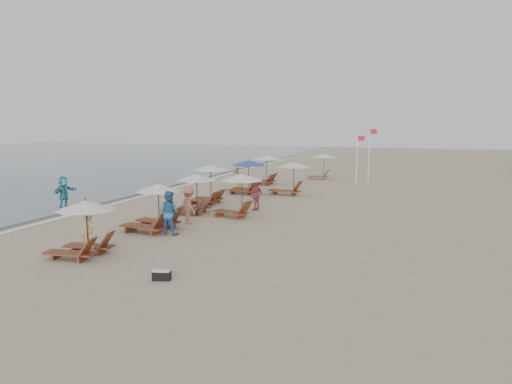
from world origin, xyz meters
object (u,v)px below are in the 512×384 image
(lounger_station_0, at_px, (82,228))
(beachgoer_mid_b, at_px, (189,206))
(duffel_bag, at_px, (162,275))
(inland_station_0, at_px, (237,191))
(waterline_walker, at_px, (64,192))
(lounger_station_3, at_px, (208,183))
(inland_station_2, at_px, (322,162))
(inland_station_1, at_px, (289,176))
(beachgoer_far_b, at_px, (236,178))
(lounger_station_2, at_px, (194,192))
(beachgoer_mid_a, at_px, (169,213))
(beachgoer_far_a, at_px, (256,196))
(flag_pole_near, at_px, (357,156))
(lounger_station_1, at_px, (153,210))
(beachgoer_near, at_px, (89,234))
(lounger_station_4, at_px, (246,176))
(lounger_station_5, at_px, (264,169))

(lounger_station_0, height_order, beachgoer_mid_b, lounger_station_0)
(duffel_bag, bearing_deg, inland_station_0, 98.07)
(beachgoer_mid_b, height_order, waterline_walker, waterline_walker)
(lounger_station_3, relative_size, inland_station_2, 0.94)
(inland_station_1, height_order, inland_station_2, same)
(inland_station_0, distance_m, beachgoer_far_b, 9.74)
(lounger_station_0, height_order, waterline_walker, lounger_station_0)
(beachgoer_mid_b, bearing_deg, duffel_bag, 151.04)
(lounger_station_2, relative_size, beachgoer_mid_a, 1.27)
(waterline_walker, bearing_deg, lounger_station_0, -133.38)
(beachgoer_far_a, relative_size, duffel_bag, 2.70)
(beachgoer_mid_a, height_order, flag_pole_near, flag_pole_near)
(inland_station_1, distance_m, waterline_walker, 14.07)
(duffel_bag, distance_m, flag_pole_near, 24.55)
(beachgoer_mid_b, bearing_deg, lounger_station_1, 102.80)
(inland_station_1, distance_m, beachgoer_near, 16.78)
(lounger_station_4, relative_size, lounger_station_5, 1.04)
(inland_station_0, bearing_deg, inland_station_1, 86.03)
(lounger_station_1, distance_m, inland_station_0, 4.77)
(duffel_bag, bearing_deg, lounger_station_0, 161.73)
(beachgoer_far_a, height_order, beachgoer_far_b, beachgoer_far_b)
(inland_station_2, xyz_separation_m, duffel_bag, (0.51, -27.78, -1.29))
(lounger_station_5, xyz_separation_m, beachgoer_mid_a, (1.38, -17.39, -0.24))
(lounger_station_5, distance_m, duffel_bag, 23.07)
(inland_station_1, xyz_separation_m, beachgoer_mid_b, (-2.12, -10.47, -0.39))
(waterline_walker, xyz_separation_m, duffel_bag, (11.67, -9.03, -0.75))
(beachgoer_far_b, bearing_deg, beachgoer_mid_a, -148.67)
(lounger_station_4, xyz_separation_m, beachgoer_near, (-0.07, -16.13, -0.44))
(lounger_station_1, xyz_separation_m, inland_station_0, (2.44, 4.08, 0.44))
(inland_station_2, relative_size, beachgoer_far_a, 1.59)
(beachgoer_mid_a, height_order, beachgoer_mid_b, beachgoer_mid_a)
(inland_station_0, distance_m, waterline_walker, 10.32)
(duffel_bag, bearing_deg, lounger_station_2, 111.45)
(inland_station_0, height_order, beachgoer_mid_a, inland_station_0)
(lounger_station_0, height_order, lounger_station_2, lounger_station_2)
(inland_station_2, height_order, beachgoer_mid_a, inland_station_2)
(lounger_station_3, distance_m, lounger_station_4, 4.64)
(beachgoer_near, height_order, waterline_walker, waterline_walker)
(beachgoer_mid_a, relative_size, beachgoer_far_a, 1.16)
(lounger_station_3, bearing_deg, lounger_station_2, -78.90)
(beachgoer_near, height_order, duffel_bag, beachgoer_near)
(lounger_station_1, bearing_deg, inland_station_0, 59.14)
(lounger_station_4, bearing_deg, flag_pole_near, 44.80)
(lounger_station_2, bearing_deg, beachgoer_mid_b, -68.44)
(inland_station_0, height_order, flag_pole_near, flag_pole_near)
(lounger_station_2, bearing_deg, inland_station_1, 68.83)
(beachgoer_mid_a, distance_m, flag_pole_near, 19.88)
(inland_station_1, xyz_separation_m, beachgoer_far_a, (-0.21, -6.10, -0.46))
(lounger_station_1, relative_size, beachgoer_mid_b, 1.49)
(lounger_station_0, distance_m, beachgoer_far_b, 17.57)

